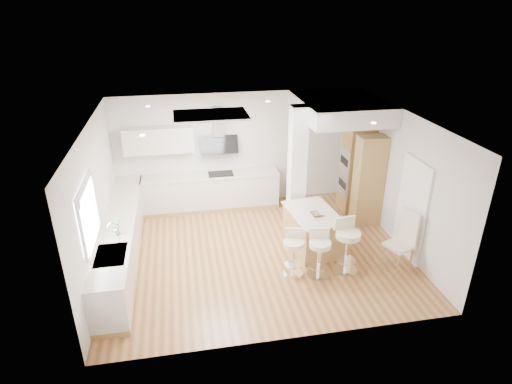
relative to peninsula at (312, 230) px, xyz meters
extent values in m
plane|color=#AF7440|center=(-1.15, 0.01, -0.42)|extent=(6.00, 6.00, 0.00)
cube|color=white|center=(-1.15, 0.01, -0.42)|extent=(6.00, 5.00, 0.02)
cube|color=silver|center=(-1.15, 2.51, 0.98)|extent=(6.00, 0.04, 2.80)
cube|color=silver|center=(-4.15, 0.01, 0.98)|extent=(0.04, 5.00, 2.80)
cube|color=silver|center=(1.85, 0.01, 0.98)|extent=(0.04, 5.00, 2.80)
cube|color=white|center=(-1.95, 0.61, 2.36)|extent=(1.40, 0.95, 0.05)
cube|color=silver|center=(-1.95, 0.61, 2.34)|extent=(1.25, 0.80, 0.03)
cylinder|color=#EFE0CB|center=(-3.15, 1.51, 2.37)|extent=(0.10, 0.10, 0.02)
cylinder|color=#EFE0CB|center=(-3.15, -0.49, 2.37)|extent=(0.10, 0.10, 0.02)
cylinder|color=#EFE0CB|center=(-0.65, 1.51, 2.37)|extent=(0.10, 0.10, 0.02)
cylinder|color=#EFE0CB|center=(0.85, 1.01, 2.37)|extent=(0.10, 0.10, 0.02)
cylinder|color=#EFE0CB|center=(0.85, -0.49, 2.37)|extent=(0.10, 0.10, 0.02)
cube|color=silver|center=(-4.11, -0.89, 1.23)|extent=(0.03, 1.15, 0.95)
cube|color=white|center=(-4.10, -0.89, 1.74)|extent=(0.04, 1.28, 0.06)
cube|color=white|center=(-4.10, -0.89, 0.73)|extent=(0.04, 1.28, 0.06)
cube|color=white|center=(-4.10, -1.50, 1.23)|extent=(0.04, 0.06, 0.95)
cube|color=white|center=(-4.10, -0.28, 1.23)|extent=(0.04, 0.06, 0.95)
cube|color=#B3B5BB|center=(-4.08, -0.89, 1.66)|extent=(0.03, 1.18, 0.14)
cube|color=#483F38|center=(1.84, -0.59, 0.58)|extent=(0.02, 0.90, 2.00)
cube|color=white|center=(1.82, -0.59, 0.58)|extent=(0.05, 1.00, 2.10)
cube|color=tan|center=(-3.85, 0.26, -0.37)|extent=(0.60, 4.50, 0.10)
cube|color=beige|center=(-3.85, 0.26, 0.06)|extent=(0.60, 4.50, 0.76)
cube|color=beige|center=(-3.85, 0.26, 0.46)|extent=(0.63, 4.50, 0.04)
cube|color=#A3A2A7|center=(-3.85, -0.99, 0.47)|extent=(0.50, 0.75, 0.02)
cube|color=#A3A2A7|center=(-3.85, -1.17, 0.42)|extent=(0.40, 0.34, 0.10)
cube|color=#A3A2A7|center=(-3.85, -0.81, 0.42)|extent=(0.40, 0.34, 0.10)
cylinder|color=white|center=(-3.73, -0.69, 0.66)|extent=(0.02, 0.02, 0.36)
torus|color=white|center=(-3.80, -0.69, 0.84)|extent=(0.18, 0.02, 0.18)
imported|color=#457C3F|center=(-3.80, -0.34, 0.65)|extent=(0.17, 0.12, 0.33)
cube|color=tan|center=(-1.90, 2.21, -0.37)|extent=(3.30, 0.60, 0.10)
cube|color=beige|center=(-1.90, 2.21, 0.06)|extent=(3.30, 0.60, 0.76)
cube|color=beige|center=(-1.90, 2.21, 0.46)|extent=(3.33, 0.63, 0.04)
cube|color=black|center=(-1.65, 2.21, 0.49)|extent=(0.60, 0.40, 0.01)
cube|color=beige|center=(-3.05, 2.34, 1.38)|extent=(1.60, 0.34, 0.60)
cube|color=#A3A2A7|center=(-1.65, 2.41, 1.73)|extent=(0.25, 0.18, 0.70)
cube|color=black|center=(-1.65, 2.33, 1.18)|extent=(0.90, 0.26, 0.44)
cube|color=white|center=(-0.10, 0.96, 0.98)|extent=(0.35, 0.35, 2.80)
cube|color=white|center=(0.95, 1.41, 2.18)|extent=(1.78, 2.20, 0.40)
cube|color=tan|center=(1.53, 1.51, 0.63)|extent=(0.62, 0.62, 2.10)
cube|color=tan|center=(1.53, 0.81, 0.63)|extent=(0.62, 0.40, 2.10)
cube|color=#A3A2A7|center=(1.22, 1.51, 0.88)|extent=(0.02, 0.55, 0.55)
cube|color=#A3A2A7|center=(1.22, 1.51, 0.30)|extent=(0.02, 0.55, 0.55)
cube|color=black|center=(1.21, 1.51, 0.88)|extent=(0.01, 0.45, 0.18)
cube|color=black|center=(1.21, 1.51, 0.30)|extent=(0.01, 0.45, 0.18)
cube|color=tan|center=(0.00, 0.00, -0.02)|extent=(0.97, 1.37, 0.79)
cube|color=beige|center=(0.00, 0.00, 0.39)|extent=(1.05, 1.45, 0.04)
imported|color=gray|center=(0.02, -0.14, 0.44)|extent=(0.26, 0.26, 0.06)
sphere|color=orange|center=(0.05, -0.13, 0.44)|extent=(0.07, 0.07, 0.06)
sphere|color=orange|center=(-0.02, -0.12, 0.44)|extent=(0.07, 0.07, 0.06)
sphere|color=olive|center=(0.02, -0.17, 0.44)|extent=(0.07, 0.07, 0.06)
cylinder|color=white|center=(-0.63, -0.85, -0.40)|extent=(0.50, 0.50, 0.03)
cylinder|color=white|center=(-0.63, -0.85, -0.09)|extent=(0.08, 0.08, 0.60)
cylinder|color=white|center=(-0.63, -0.85, -0.21)|extent=(0.39, 0.39, 0.01)
cylinder|color=beige|center=(-0.63, -0.85, 0.25)|extent=(0.48, 0.48, 0.09)
cube|color=beige|center=(-0.59, -0.71, 0.39)|extent=(0.35, 0.14, 0.20)
cylinder|color=white|center=(-0.17, -1.00, -0.40)|extent=(0.50, 0.50, 0.03)
cylinder|color=white|center=(-0.17, -1.00, -0.08)|extent=(0.08, 0.08, 0.63)
cylinder|color=white|center=(-0.17, -1.00, -0.20)|extent=(0.38, 0.38, 0.01)
cylinder|color=beige|center=(-0.17, -1.00, 0.28)|extent=(0.47, 0.47, 0.10)
cube|color=beige|center=(-0.15, -0.85, 0.42)|extent=(0.37, 0.11, 0.21)
cylinder|color=white|center=(0.39, -0.93, -0.40)|extent=(0.54, 0.54, 0.03)
cylinder|color=white|center=(0.39, -0.93, -0.03)|extent=(0.09, 0.09, 0.72)
cylinder|color=white|center=(0.39, -0.93, -0.17)|extent=(0.42, 0.42, 0.02)
cylinder|color=beige|center=(0.39, -0.93, 0.38)|extent=(0.52, 0.52, 0.11)
cube|color=beige|center=(0.37, -0.76, 0.54)|extent=(0.42, 0.11, 0.24)
cube|color=beige|center=(1.43, -0.99, 0.06)|extent=(0.59, 0.59, 0.06)
cube|color=beige|center=(1.62, -0.92, 0.39)|extent=(0.20, 0.42, 0.73)
cylinder|color=tan|center=(1.32, -1.23, -0.19)|extent=(0.05, 0.05, 0.45)
cylinder|color=tan|center=(1.19, -0.89, -0.19)|extent=(0.05, 0.05, 0.45)
cylinder|color=tan|center=(1.66, -1.10, -0.19)|extent=(0.05, 0.05, 0.45)
cylinder|color=tan|center=(1.53, -0.76, -0.19)|extent=(0.05, 0.05, 0.45)
camera|label=1|loc=(-2.55, -7.39, 4.44)|focal=30.00mm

